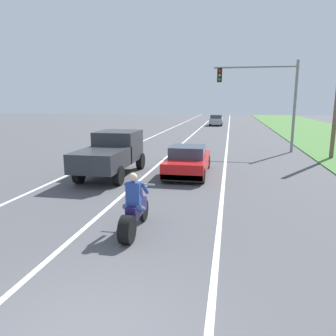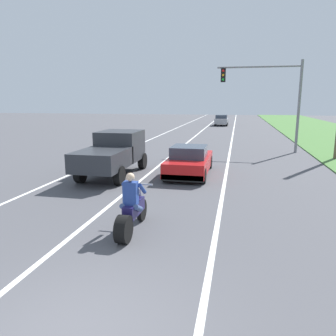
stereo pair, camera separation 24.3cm
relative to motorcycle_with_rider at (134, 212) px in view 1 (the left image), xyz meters
The scene contains 8 objects.
lane_stripe_left_solid 16.81m from the motorcycle_with_rider, 107.44° to the left, with size 0.14×120.00×0.01m, color white.
lane_stripe_right_solid 16.19m from the motorcycle_with_rider, 82.31° to the left, with size 0.14×120.00×0.01m, color white.
lane_stripe_centre_dashed 16.10m from the motorcycle_with_rider, 95.12° to the left, with size 0.14×120.00×0.01m, color white.
motorcycle_with_rider is the anchor object (origin of this frame).
sports_car_red 7.19m from the motorcycle_with_rider, 86.27° to the left, with size 1.84×4.30×1.37m.
pickup_truck_left_lane_dark_grey 6.95m from the motorcycle_with_rider, 115.11° to the left, with size 2.02×4.80×1.98m.
traffic_light_mast_near 16.36m from the motorcycle_with_rider, 72.71° to the left, with size 5.46×0.34×6.00m.
distant_car_far_ahead 39.03m from the motorcycle_with_rider, 89.49° to the left, with size 1.80×4.00×1.50m.
Camera 1 is at (2.00, -3.66, 3.40)m, focal length 34.56 mm.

